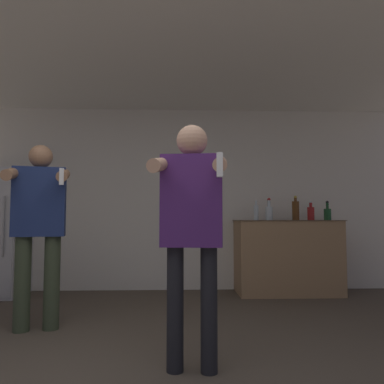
% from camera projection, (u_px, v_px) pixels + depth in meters
% --- Properties ---
extents(wall_back, '(7.00, 0.06, 2.55)m').
position_uv_depth(wall_back, '(151.00, 198.00, 5.30)').
color(wall_back, silver).
rests_on(wall_back, ground_plane).
extents(ceiling_slab, '(7.00, 3.88, 0.05)m').
position_uv_depth(ceiling_slab, '(140.00, 58.00, 3.68)').
color(ceiling_slab, silver).
rests_on(ceiling_slab, wall_back).
extents(counter, '(1.36, 0.66, 0.97)m').
position_uv_depth(counter, '(287.00, 257.00, 4.97)').
color(counter, '#997551').
rests_on(counter, ground_plane).
extents(bottle_short_whiskey, '(0.09, 0.09, 0.26)m').
position_uv_depth(bottle_short_whiskey, '(311.00, 213.00, 4.96)').
color(bottle_short_whiskey, maroon).
rests_on(bottle_short_whiskey, counter).
extents(bottle_brown_liquor, '(0.06, 0.06, 0.27)m').
position_uv_depth(bottle_brown_liquor, '(256.00, 212.00, 4.94)').
color(bottle_brown_liquor, silver).
rests_on(bottle_brown_liquor, counter).
extents(bottle_clear_vodka, '(0.09, 0.09, 0.26)m').
position_uv_depth(bottle_clear_vodka, '(327.00, 213.00, 4.97)').
color(bottle_clear_vodka, '#194723').
rests_on(bottle_clear_vodka, counter).
extents(bottle_tall_gin, '(0.09, 0.09, 0.29)m').
position_uv_depth(bottle_tall_gin, '(269.00, 212.00, 4.94)').
color(bottle_tall_gin, silver).
rests_on(bottle_tall_gin, counter).
extents(bottle_amber_bourbon, '(0.09, 0.09, 0.32)m').
position_uv_depth(bottle_amber_bourbon, '(296.00, 210.00, 4.96)').
color(bottle_amber_bourbon, '#563314').
rests_on(bottle_amber_bourbon, counter).
extents(person_woman_foreground, '(0.52, 0.53, 1.63)m').
position_uv_depth(person_woman_foreground, '(192.00, 217.00, 2.48)').
color(person_woman_foreground, black).
rests_on(person_woman_foreground, ground_plane).
extents(person_man_side, '(0.59, 0.55, 1.67)m').
position_uv_depth(person_man_side, '(39.00, 221.00, 3.38)').
color(person_man_side, '#38422D').
rests_on(person_man_side, ground_plane).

